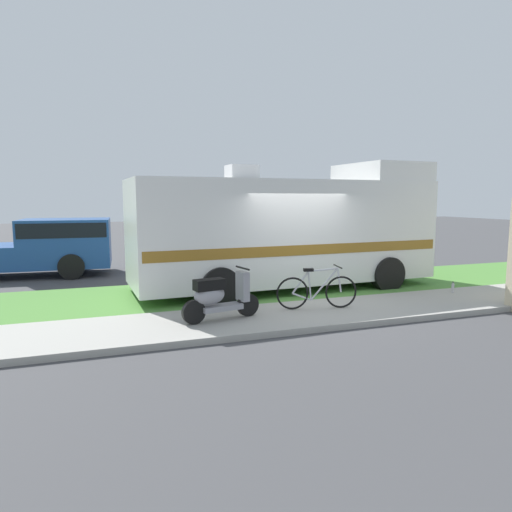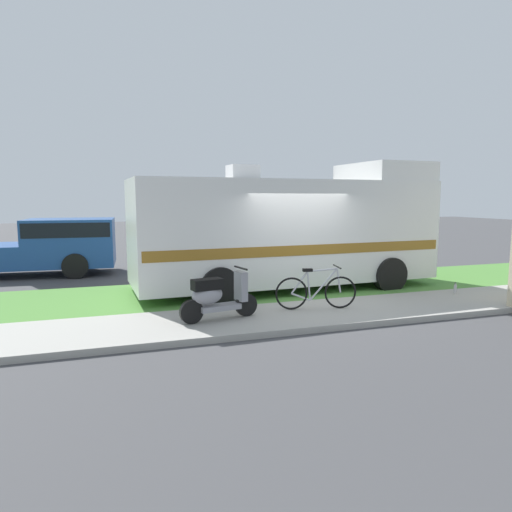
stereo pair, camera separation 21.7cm
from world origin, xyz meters
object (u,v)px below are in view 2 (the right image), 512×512
(bicycle, at_px, (316,291))
(pickup_truck_near, at_px, (39,245))
(scooter, at_px, (217,296))
(bottle_green, at_px, (455,289))
(motorhome_rv, at_px, (290,230))

(bicycle, relative_size, pickup_truck_near, 0.28)
(bicycle, bearing_deg, scooter, -174.59)
(pickup_truck_near, height_order, bottle_green, pickup_truck_near)
(bicycle, xyz_separation_m, bottle_green, (3.87, 0.36, -0.27))
(scooter, xyz_separation_m, bottle_green, (6.01, 0.57, -0.35))
(motorhome_rv, xyz_separation_m, pickup_truck_near, (-6.50, 4.60, -0.64))
(bicycle, bearing_deg, pickup_truck_near, 130.10)
(bicycle, bearing_deg, motorhome_rv, 79.66)
(motorhome_rv, relative_size, pickup_truck_near, 1.33)
(scooter, bearing_deg, bicycle, 5.41)
(bicycle, height_order, pickup_truck_near, pickup_truck_near)
(pickup_truck_near, bearing_deg, bottle_green, -34.48)
(motorhome_rv, height_order, scooter, motorhome_rv)
(motorhome_rv, relative_size, bottle_green, 29.85)
(bicycle, bearing_deg, bottle_green, 5.39)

